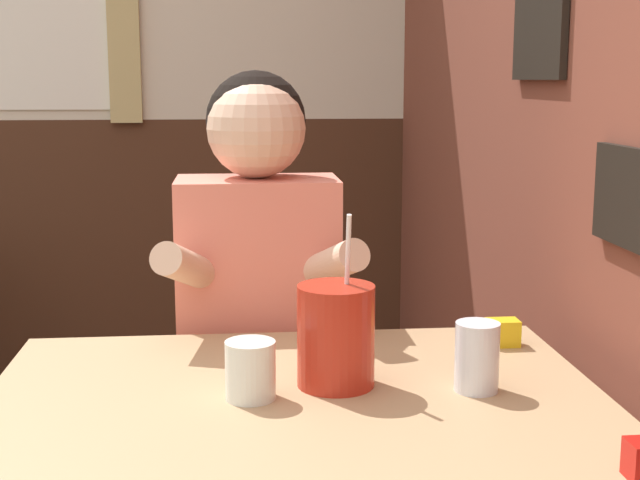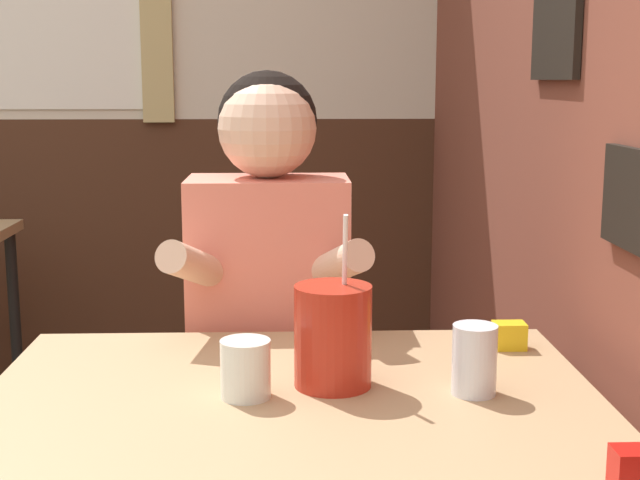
{
  "view_description": "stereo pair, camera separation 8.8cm",
  "coord_description": "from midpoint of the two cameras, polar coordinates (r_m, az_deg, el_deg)",
  "views": [
    {
      "loc": [
        0.75,
        -0.96,
        1.25
      ],
      "look_at": [
        0.89,
        0.52,
        0.99
      ],
      "focal_mm": 50.0,
      "sensor_mm": 36.0,
      "label": 1
    },
    {
      "loc": [
        0.84,
        -0.97,
        1.25
      ],
      "look_at": [
        0.89,
        0.52,
        0.99
      ],
      "focal_mm": 50.0,
      "sensor_mm": 36.0,
      "label": 2
    }
  ],
  "objects": [
    {
      "name": "person_seated",
      "position": [
        1.95,
        -1.96,
        -7.04
      ],
      "size": [
        0.42,
        0.41,
        1.27
      ],
      "color": "#EA7F6B",
      "rests_on": "ground_plane"
    },
    {
      "name": "glass_near_pitcher",
      "position": [
        1.47,
        11.57,
        -7.53
      ],
      "size": [
        0.07,
        0.07,
        0.11
      ],
      "color": "silver",
      "rests_on": "main_table"
    },
    {
      "name": "condiment_mustard",
      "position": [
        1.73,
        13.45,
        -5.98
      ],
      "size": [
        0.06,
        0.04,
        0.05
      ],
      "color": "yellow",
      "rests_on": "main_table"
    },
    {
      "name": "glass_center",
      "position": [
        1.43,
        -3.01,
        -8.25
      ],
      "size": [
        0.08,
        0.08,
        0.09
      ],
      "color": "silver",
      "rests_on": "main_table"
    },
    {
      "name": "condiment_ketchup",
      "position": [
        1.22,
        21.63,
        -13.44
      ],
      "size": [
        0.06,
        0.04,
        0.05
      ],
      "color": "#B7140F",
      "rests_on": "main_table"
    },
    {
      "name": "brick_wall_right",
      "position": [
        2.34,
        14.51,
        12.29
      ],
      "size": [
        0.08,
        4.56,
        2.7
      ],
      "color": "brown",
      "rests_on": "ground_plane"
    },
    {
      "name": "cocktail_pitcher",
      "position": [
        1.47,
        2.56,
        -6.16
      ],
      "size": [
        0.13,
        0.13,
        0.29
      ],
      "color": "#B22819",
      "rests_on": "main_table"
    },
    {
      "name": "main_table",
      "position": [
        1.44,
        -0.02,
        -13.0
      ],
      "size": [
        1.0,
        0.8,
        0.76
      ],
      "color": "tan",
      "rests_on": "ground_plane"
    },
    {
      "name": "back_wall",
      "position": [
        3.65,
        -15.19,
        11.54
      ],
      "size": [
        5.84,
        0.09,
        2.7
      ],
      "color": "beige",
      "rests_on": "ground_plane"
    }
  ]
}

